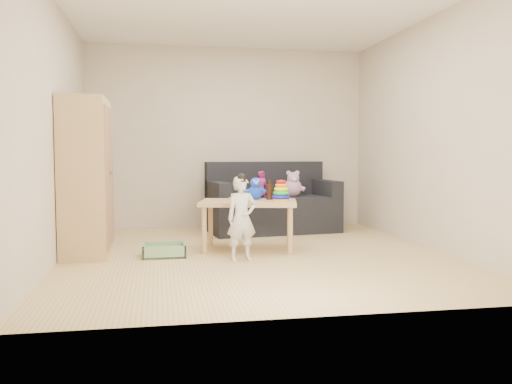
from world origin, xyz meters
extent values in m
plane|color=#DAB875|center=(0.00, 0.00, 0.00)|extent=(4.50, 4.50, 0.00)
plane|color=white|center=(0.00, 0.00, 2.60)|extent=(4.50, 4.50, 0.00)
plane|color=beige|center=(0.00, 2.25, 1.30)|extent=(4.00, 0.00, 4.00)
plane|color=beige|center=(0.00, -2.25, 1.30)|extent=(4.00, 0.00, 4.00)
plane|color=beige|center=(-2.00, 0.00, 1.30)|extent=(0.00, 4.50, 4.50)
plane|color=beige|center=(2.00, 0.00, 1.30)|extent=(0.00, 4.50, 4.50)
cube|color=tan|center=(-1.76, 0.32, 0.83)|extent=(0.46, 0.92, 1.65)
cube|color=black|center=(0.53, 1.63, 0.24)|extent=(1.82, 1.07, 0.48)
cube|color=tan|center=(-0.03, 0.27, 0.28)|extent=(1.17, 0.88, 0.55)
imported|color=silver|center=(-0.19, -0.29, 0.41)|extent=(0.34, 0.26, 0.83)
imported|color=#A71F6C|center=(0.37, 1.58, 0.66)|extent=(0.21, 0.18, 0.35)
cylinder|color=yellow|center=(0.32, 0.21, 0.56)|extent=(0.19, 0.19, 0.02)
cylinder|color=silver|center=(0.32, 0.21, 0.67)|extent=(0.02, 0.02, 0.22)
torus|color=#180EE1|center=(0.32, 0.21, 0.60)|extent=(0.20, 0.20, 0.04)
torus|color=green|center=(0.32, 0.21, 0.64)|extent=(0.18, 0.18, 0.04)
torus|color=#FFFA0D|center=(0.32, 0.21, 0.68)|extent=(0.16, 0.16, 0.04)
torus|color=orange|center=(0.32, 0.21, 0.72)|extent=(0.13, 0.13, 0.04)
torus|color=red|center=(0.32, 0.21, 0.76)|extent=(0.11, 0.11, 0.04)
cylinder|color=black|center=(0.23, 0.39, 0.64)|extent=(0.08, 0.08, 0.17)
cylinder|color=black|center=(0.23, 0.39, 0.74)|extent=(0.03, 0.03, 0.05)
cylinder|color=black|center=(0.23, 0.39, 0.77)|extent=(0.04, 0.04, 0.01)
cube|color=#E6F319|center=(-0.10, 0.46, 0.56)|extent=(0.22, 0.22, 0.02)
camera|label=1|loc=(-1.02, -5.61, 1.07)|focal=38.00mm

